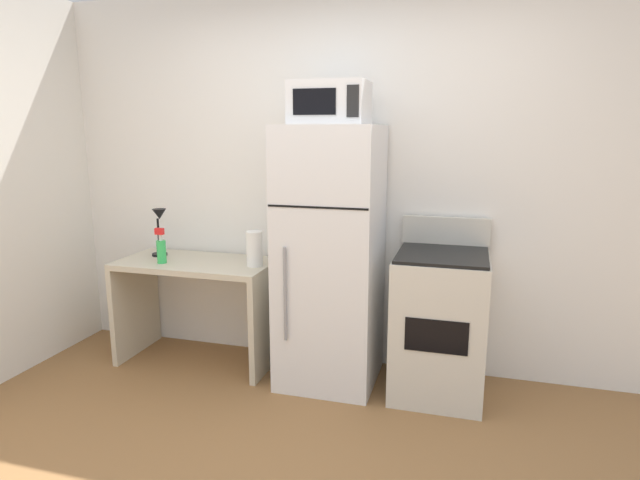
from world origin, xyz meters
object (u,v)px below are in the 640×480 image
at_px(microwave, 330,103).
at_px(oven_range, 439,323).
at_px(desk_lamp, 159,224).
at_px(refrigerator, 330,258).
at_px(desk, 198,292).
at_px(paper_towel_roll, 254,249).
at_px(spray_bottle, 161,249).

height_order(microwave, oven_range, microwave).
distance_m(desk_lamp, refrigerator, 1.32).
height_order(desk, microwave, microwave).
xyz_separation_m(desk, paper_towel_roll, (0.46, -0.02, 0.35)).
bearing_deg(paper_towel_roll, refrigerator, -1.12).
relative_size(desk_lamp, refrigerator, 0.21).
relative_size(desk, oven_range, 1.00).
xyz_separation_m(desk_lamp, oven_range, (2.02, -0.07, -0.52)).
xyz_separation_m(refrigerator, microwave, (0.00, -0.02, 0.98)).
height_order(paper_towel_roll, oven_range, oven_range).
xyz_separation_m(paper_towel_roll, microwave, (0.54, -0.03, 0.95)).
xyz_separation_m(desk_lamp, paper_towel_roll, (0.77, -0.07, -0.12)).
bearing_deg(paper_towel_roll, desk, 178.09).
relative_size(paper_towel_roll, oven_range, 0.22).
relative_size(desk, desk_lamp, 3.12).
xyz_separation_m(desk_lamp, refrigerator, (1.31, -0.08, -0.14)).
bearing_deg(desk, spray_bottle, -148.41).
height_order(paper_towel_roll, spray_bottle, spray_bottle).
distance_m(desk, paper_towel_roll, 0.58).
bearing_deg(paper_towel_roll, oven_range, 0.00).
bearing_deg(microwave, desk, 177.30).
bearing_deg(microwave, refrigerator, 90.32).
bearing_deg(spray_bottle, desk_lamp, 123.71).
height_order(desk, desk_lamp, desk_lamp).
bearing_deg(desk, oven_range, -0.51).
bearing_deg(spray_bottle, paper_towel_roll, 9.24).
distance_m(spray_bottle, microwave, 1.54).
relative_size(microwave, oven_range, 0.42).
xyz_separation_m(paper_towel_roll, spray_bottle, (-0.65, -0.11, -0.02)).
distance_m(desk_lamp, spray_bottle, 0.25).
relative_size(refrigerator, microwave, 3.68).
bearing_deg(desk, desk_lamp, 170.19).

